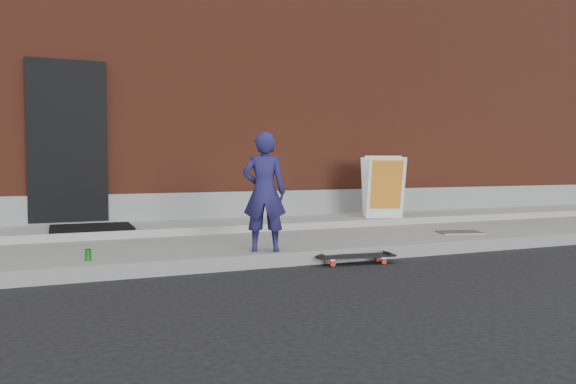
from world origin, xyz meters
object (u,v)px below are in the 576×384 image
soda_can (88,255)px  child (264,192)px  skateboard (356,257)px  pizza_sign (383,187)px

soda_can → child: bearing=-3.1°
skateboard → pizza_sign: 2.86m
pizza_sign → soda_can: size_ratio=8.39×
skateboard → pizza_sign: pizza_sign is taller
child → pizza_sign: 3.25m
child → soda_can: bearing=20.8°
skateboard → pizza_sign: bearing=51.8°
pizza_sign → soda_can: bearing=-158.3°
skateboard → soda_can: soda_can is taller
skateboard → soda_can: 2.77m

